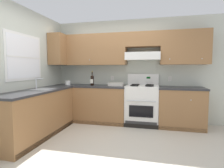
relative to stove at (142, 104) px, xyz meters
name	(u,v)px	position (x,y,z in m)	size (l,w,h in m)	color
ground_plane	(98,142)	(-0.69, -1.25, -0.48)	(7.04, 7.04, 0.00)	beige
wall_back	(132,63)	(-0.29, 0.27, 1.00)	(4.68, 0.57, 2.55)	beige
wall_left	(28,68)	(-2.28, -1.03, 0.87)	(0.47, 4.00, 2.55)	beige
counter_back_run	(119,105)	(-0.55, -0.01, -0.03)	(3.60, 0.65, 0.91)	olive
counter_left_run	(37,113)	(-1.93, -1.25, -0.02)	(0.63, 1.91, 1.13)	olive
stove	(142,104)	(0.00, 0.00, 0.00)	(0.76, 0.62, 1.20)	white
wine_bottle	(92,80)	(-1.22, -0.05, 0.57)	(0.08, 0.09, 0.36)	black
bowl	(116,85)	(-0.63, 0.02, 0.46)	(0.36, 0.23, 0.07)	beige
paper_towel_roll	(68,83)	(-1.87, -0.07, 0.49)	(0.13, 0.13, 0.11)	white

